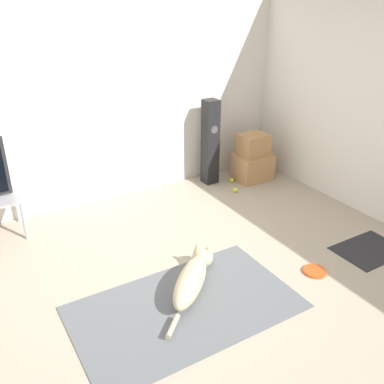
# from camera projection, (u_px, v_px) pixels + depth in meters

# --- Properties ---
(ground_plane) EXTENTS (12.00, 12.00, 0.00)m
(ground_plane) POSITION_uv_depth(u_px,v_px,m) (180.00, 287.00, 3.84)
(ground_plane) COLOR #B2A38E
(wall_back) EXTENTS (8.00, 0.06, 2.55)m
(wall_back) POSITION_uv_depth(u_px,v_px,m) (89.00, 99.00, 4.92)
(wall_back) COLOR silver
(wall_back) RESTS_ON ground_plane
(area_rug) EXTENTS (1.87, 1.10, 0.01)m
(area_rug) POSITION_uv_depth(u_px,v_px,m) (185.00, 307.00, 3.59)
(area_rug) COLOR slate
(area_rug) RESTS_ON ground_plane
(dog) EXTENTS (0.86, 0.81, 0.26)m
(dog) POSITION_uv_depth(u_px,v_px,m) (193.00, 277.00, 3.75)
(dog) COLOR beige
(dog) RESTS_ON area_rug
(frisbee) EXTENTS (0.22, 0.22, 0.03)m
(frisbee) POSITION_uv_depth(u_px,v_px,m) (315.00, 271.00, 4.03)
(frisbee) COLOR #DB511E
(frisbee) RESTS_ON ground_plane
(cardboard_box_lower) EXTENTS (0.49, 0.39, 0.36)m
(cardboard_box_lower) POSITION_uv_depth(u_px,v_px,m) (253.00, 167.00, 5.95)
(cardboard_box_lower) COLOR tan
(cardboard_box_lower) RESTS_ON ground_plane
(cardboard_box_upper) EXTENTS (0.39, 0.31, 0.28)m
(cardboard_box_upper) POSITION_uv_depth(u_px,v_px,m) (253.00, 144.00, 5.82)
(cardboard_box_upper) COLOR tan
(cardboard_box_upper) RESTS_ON cardboard_box_lower
(floor_speaker) EXTENTS (0.18, 0.19, 1.15)m
(floor_speaker) POSITION_uv_depth(u_px,v_px,m) (210.00, 142.00, 5.69)
(floor_speaker) COLOR black
(floor_speaker) RESTS_ON ground_plane
(tennis_ball_by_boxes) EXTENTS (0.07, 0.07, 0.07)m
(tennis_ball_by_boxes) POSITION_uv_depth(u_px,v_px,m) (235.00, 190.00, 5.61)
(tennis_ball_by_boxes) COLOR #C6E033
(tennis_ball_by_boxes) RESTS_ON ground_plane
(tennis_ball_near_speaker) EXTENTS (0.07, 0.07, 0.07)m
(tennis_ball_near_speaker) POSITION_uv_depth(u_px,v_px,m) (232.00, 180.00, 5.91)
(tennis_ball_near_speaker) COLOR #C6E033
(tennis_ball_near_speaker) RESTS_ON ground_plane
(door_mat) EXTENTS (0.69, 0.50, 0.01)m
(door_mat) POSITION_uv_depth(u_px,v_px,m) (369.00, 250.00, 4.38)
(door_mat) COLOR #28282D
(door_mat) RESTS_ON ground_plane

